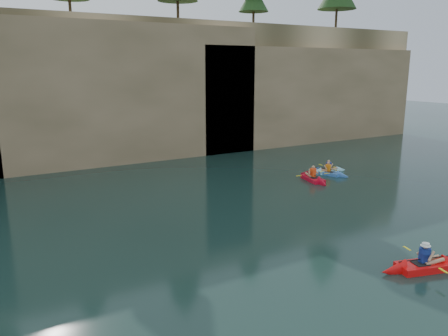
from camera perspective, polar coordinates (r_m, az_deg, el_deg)
ground at (r=16.48m, az=4.63°, el=-14.55°), size 160.00×160.00×0.00m
cliff at (r=42.83m, az=-18.92°, el=10.20°), size 70.00×16.00×12.00m
cliff_slab_center at (r=36.15m, az=-13.38°, el=9.67°), size 24.00×2.40×11.40m
cliff_slab_east at (r=46.10m, az=11.54°, el=9.44°), size 26.00×2.40×9.84m
sea_cave_center at (r=34.73m, az=-22.21°, el=2.10°), size 3.50×1.00×3.20m
sea_cave_east at (r=38.95m, az=-1.46°, el=5.13°), size 5.00×1.00×4.50m
main_kayaker at (r=18.82m, az=24.59°, el=-11.51°), size 3.73×2.39×1.35m
kayaker_ltblue_near at (r=33.08m, az=13.46°, el=-0.36°), size 3.13×2.38×1.21m
kayaker_red_far at (r=30.57m, az=11.53°, el=-1.34°), size 2.54×3.67×1.32m
kayaker_blue_east at (r=32.53m, az=13.42°, el=-0.60°), size 2.24×3.36×1.17m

